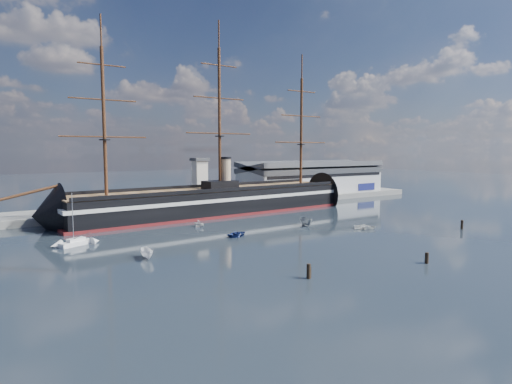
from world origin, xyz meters
TOP-DOWN VIEW (x-y plane):
  - ground at (0.00, 40.00)m, footprint 600.00×600.00m
  - quay at (10.00, 76.00)m, footprint 180.00×18.00m
  - warehouse at (58.00, 80.00)m, footprint 63.00×21.00m
  - quay_tower at (3.00, 73.00)m, footprint 5.00×5.00m
  - warship at (-0.33, 60.00)m, footprint 113.29×21.01m
  - sailboat at (-42.66, 38.06)m, footprint 7.07×4.48m
  - motorboat_a at (-34.26, 19.36)m, footprint 6.04×2.88m
  - motorboat_b at (-9.97, 27.66)m, footprint 2.27×3.61m
  - motorboat_c at (11.86, 29.39)m, footprint 6.93×4.00m
  - motorboat_d at (-11.96, 43.64)m, footprint 5.67×3.87m
  - motorboat_e at (20.97, 17.65)m, footprint 3.36×3.38m
  - piling_near_left at (-17.80, -5.95)m, footprint 0.64×0.64m
  - piling_near_mid at (5.01, -10.66)m, footprint 0.64×0.64m
  - piling_far_right at (40.80, 4.06)m, footprint 0.64×0.64m

SIDE VIEW (x-z plane):
  - ground at x=0.00m, z-range 0.00..0.00m
  - quay at x=10.00m, z-range -1.00..1.00m
  - motorboat_a at x=-34.26m, z-range -1.16..1.16m
  - motorboat_b at x=-9.97m, z-range -0.79..0.79m
  - motorboat_c at x=11.86m, z-range -1.31..1.31m
  - motorboat_d at x=-11.96m, z-range -0.96..0.96m
  - motorboat_e at x=20.97m, z-range -0.79..0.79m
  - piling_near_left at x=-17.80m, z-range -1.50..1.50m
  - piling_near_mid at x=5.01m, z-range -1.31..1.31m
  - piling_far_right at x=40.80m, z-range -1.48..1.48m
  - sailboat at x=-42.66m, z-range -4.77..6.16m
  - warship at x=-0.33m, z-range -22.93..31.01m
  - warehouse at x=58.00m, z-range 2.18..13.78m
  - quay_tower at x=3.00m, z-range 2.25..17.25m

